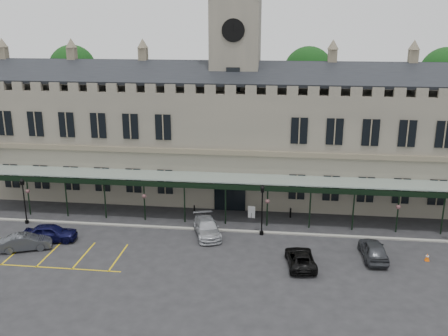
# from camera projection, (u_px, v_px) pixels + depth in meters

# --- Properties ---
(ground) EXTENTS (140.00, 140.00, 0.00)m
(ground) POSITION_uv_depth(u_px,v_px,m) (215.00, 257.00, 41.50)
(ground) COLOR black
(station_building) EXTENTS (60.00, 10.36, 17.30)m
(station_building) POSITION_uv_depth(u_px,v_px,m) (235.00, 139.00, 54.80)
(station_building) COLOR #696458
(station_building) RESTS_ON ground
(clock_tower) EXTENTS (5.60, 5.60, 24.80)m
(clock_tower) POSITION_uv_depth(u_px,v_px,m) (235.00, 77.00, 53.00)
(clock_tower) COLOR #696458
(clock_tower) RESTS_ON ground
(canopy) EXTENTS (50.00, 4.10, 4.30)m
(canopy) POSITION_uv_depth(u_px,v_px,m) (226.00, 200.00, 47.92)
(canopy) COLOR #8C9E93
(canopy) RESTS_ON ground
(kerb) EXTENTS (60.00, 0.40, 0.12)m
(kerb) POSITION_uv_depth(u_px,v_px,m) (223.00, 230.00, 46.72)
(kerb) COLOR gray
(kerb) RESTS_ON ground
(parking_markings) EXTENTS (16.00, 6.00, 0.01)m
(parking_markings) POSITION_uv_depth(u_px,v_px,m) (47.00, 256.00, 41.72)
(parking_markings) COLOR gold
(parking_markings) RESTS_ON ground
(tree_behind_left) EXTENTS (6.00, 6.00, 16.00)m
(tree_behind_left) POSITION_uv_depth(u_px,v_px,m) (73.00, 70.00, 64.23)
(tree_behind_left) COLOR #332314
(tree_behind_left) RESTS_ON ground
(tree_behind_mid) EXTENTS (6.00, 6.00, 16.00)m
(tree_behind_mid) POSITION_uv_depth(u_px,v_px,m) (308.00, 73.00, 60.71)
(tree_behind_mid) COLOR #332314
(tree_behind_mid) RESTS_ON ground
(tree_behind_right) EXTENTS (6.00, 6.00, 16.00)m
(tree_behind_right) POSITION_uv_depth(u_px,v_px,m) (445.00, 74.00, 58.83)
(tree_behind_right) COLOR #332314
(tree_behind_right) RESTS_ON ground
(lamp_post_left) EXTENTS (0.44, 0.44, 4.63)m
(lamp_post_left) POSITION_uv_depth(u_px,v_px,m) (24.00, 197.00, 47.71)
(lamp_post_left) COLOR black
(lamp_post_left) RESTS_ON ground
(lamp_post_mid) EXTENTS (0.46, 0.46, 4.88)m
(lamp_post_mid) POSITION_uv_depth(u_px,v_px,m) (262.00, 205.00, 45.09)
(lamp_post_mid) COLOR black
(lamp_post_mid) RESTS_ON ground
(traffic_cone) EXTENTS (0.39, 0.39, 0.63)m
(traffic_cone) POSITION_uv_depth(u_px,v_px,m) (427.00, 257.00, 40.85)
(traffic_cone) COLOR #E45607
(traffic_cone) RESTS_ON ground
(sign_board) EXTENTS (0.72, 0.17, 1.24)m
(sign_board) POSITION_uv_depth(u_px,v_px,m) (252.00, 212.00, 49.64)
(sign_board) COLOR black
(sign_board) RESTS_ON ground
(bollard_left) EXTENTS (0.16, 0.16, 0.90)m
(bollard_left) POSITION_uv_depth(u_px,v_px,m) (194.00, 210.00, 50.71)
(bollard_left) COLOR black
(bollard_left) RESTS_ON ground
(bollard_right) EXTENTS (0.17, 0.17, 0.98)m
(bollard_right) POSITION_uv_depth(u_px,v_px,m) (290.00, 213.00, 49.77)
(bollard_right) COLOR black
(bollard_right) RESTS_ON ground
(car_left_a) EXTENTS (4.86, 2.66, 1.57)m
(car_left_a) POSITION_uv_depth(u_px,v_px,m) (51.00, 233.00, 44.37)
(car_left_a) COLOR black
(car_left_a) RESTS_ON ground
(car_left_b) EXTENTS (4.49, 2.96, 1.40)m
(car_left_b) POSITION_uv_depth(u_px,v_px,m) (26.00, 242.00, 42.72)
(car_left_b) COLOR #33363A
(car_left_b) RESTS_ON ground
(car_taxi) EXTENTS (3.59, 5.53, 1.49)m
(car_taxi) POSITION_uv_depth(u_px,v_px,m) (207.00, 228.00, 45.59)
(car_taxi) COLOR #AAACB2
(car_taxi) RESTS_ON ground
(car_van) EXTENTS (2.68, 4.82, 1.27)m
(car_van) POSITION_uv_depth(u_px,v_px,m) (301.00, 258.00, 39.93)
(car_van) COLOR black
(car_van) RESTS_ON ground
(car_right_a) EXTENTS (2.10, 4.69, 1.57)m
(car_right_a) POSITION_uv_depth(u_px,v_px,m) (373.00, 250.00, 41.11)
(car_right_a) COLOR #33363A
(car_right_a) RESTS_ON ground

